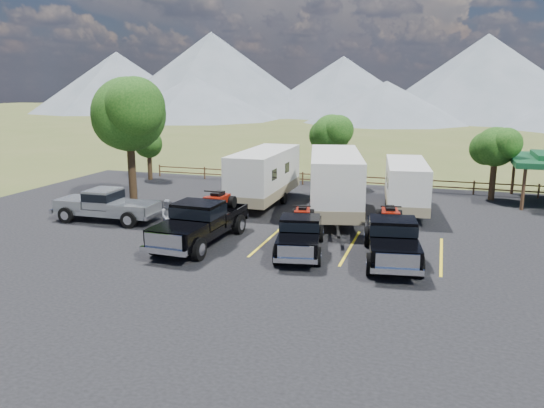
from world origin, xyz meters
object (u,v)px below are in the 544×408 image
(tree_big_nw, at_px, (128,114))
(rig_center, at_px, (300,232))
(trailer_left, at_px, (264,176))
(person_a, at_px, (185,229))
(trailer_right, at_px, (406,186))
(person_b, at_px, (169,217))
(rig_left, at_px, (201,221))
(rig_right, at_px, (392,237))
(trailer_center, at_px, (335,184))
(pickup_silver, at_px, (106,205))

(tree_big_nw, distance_m, rig_center, 14.75)
(trailer_left, relative_size, person_a, 5.58)
(trailer_right, bearing_deg, tree_big_nw, -177.18)
(person_b, bearing_deg, trailer_left, 40.39)
(rig_left, height_order, rig_center, rig_left)
(rig_center, bearing_deg, person_a, 179.93)
(rig_center, relative_size, person_b, 3.30)
(trailer_right, bearing_deg, rig_right, -96.86)
(rig_center, distance_m, trailer_left, 9.88)
(trailer_center, distance_m, person_a, 9.55)
(rig_center, bearing_deg, trailer_right, 55.99)
(trailer_left, relative_size, pickup_silver, 1.61)
(pickup_silver, relative_size, person_b, 3.40)
(rig_center, height_order, rig_right, rig_right)
(person_a, bearing_deg, pickup_silver, -57.13)
(trailer_center, relative_size, trailer_right, 1.22)
(trailer_center, xyz_separation_m, pickup_silver, (-11.63, -4.85, -0.96))
(tree_big_nw, xyz_separation_m, pickup_silver, (1.06, -4.31, -4.63))
(tree_big_nw, distance_m, rig_left, 11.02)
(pickup_silver, relative_size, person_a, 3.46)
(person_b, bearing_deg, pickup_silver, 132.22)
(trailer_left, distance_m, person_b, 8.31)
(trailer_left, xyz_separation_m, person_b, (-2.39, -7.91, -0.88))
(rig_center, relative_size, rig_right, 0.90)
(rig_left, relative_size, trailer_right, 0.80)
(trailer_center, distance_m, trailer_right, 4.42)
(rig_center, xyz_separation_m, person_b, (-6.99, 0.80, -0.02))
(rig_left, xyz_separation_m, trailer_center, (4.96, 7.00, 0.80))
(tree_big_nw, xyz_separation_m, rig_right, (16.48, -6.17, -4.56))
(rig_right, relative_size, trailer_left, 0.67)
(tree_big_nw, bearing_deg, rig_right, -20.53)
(rig_left, bearing_deg, rig_center, 4.08)
(rig_left, distance_m, person_a, 0.95)
(person_b, bearing_deg, trailer_center, 7.25)
(tree_big_nw, distance_m, person_b, 9.07)
(tree_big_nw, height_order, person_b, tree_big_nw)
(rig_center, height_order, person_a, rig_center)
(tree_big_nw, height_order, trailer_left, tree_big_nw)
(rig_center, height_order, pickup_silver, rig_center)
(person_a, xyz_separation_m, person_b, (-1.81, 1.78, 0.02))
(trailer_center, height_order, trailer_right, trailer_center)
(rig_center, height_order, trailer_right, trailer_right)
(pickup_silver, height_order, person_b, pickup_silver)
(trailer_center, xyz_separation_m, trailer_right, (3.74, 2.34, -0.34))
(trailer_right, distance_m, person_b, 13.79)
(rig_center, bearing_deg, rig_right, -8.98)
(rig_left, relative_size, person_a, 3.97)
(rig_right, bearing_deg, rig_left, 172.84)
(rig_left, xyz_separation_m, rig_center, (4.76, 0.16, -0.19))
(trailer_left, distance_m, trailer_center, 5.16)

